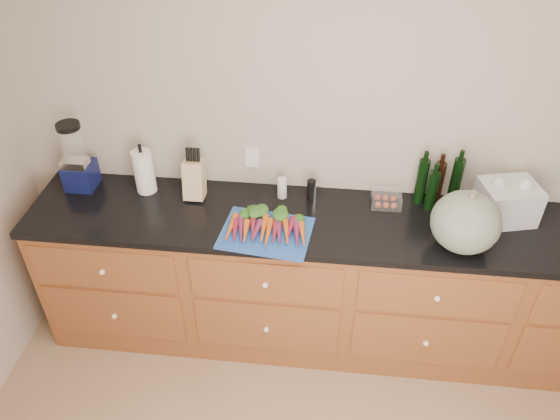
# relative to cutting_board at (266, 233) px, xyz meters

# --- Properties ---
(wall_back) EXTENTS (4.10, 0.05, 2.60)m
(wall_back) POSITION_rel_cutting_board_xyz_m (0.46, 0.48, 0.35)
(wall_back) COLOR #B9AA9A
(wall_back) RESTS_ON ground
(cabinets) EXTENTS (3.60, 0.64, 0.90)m
(cabinets) POSITION_rel_cutting_board_xyz_m (0.46, 0.16, -0.50)
(cabinets) COLOR brown
(cabinets) RESTS_ON ground
(countertop) EXTENTS (3.64, 0.62, 0.04)m
(countertop) POSITION_rel_cutting_board_xyz_m (0.46, 0.16, -0.03)
(countertop) COLOR black
(countertop) RESTS_ON cabinets
(cutting_board) EXTENTS (0.51, 0.41, 0.01)m
(cutting_board) POSITION_rel_cutting_board_xyz_m (0.00, 0.00, 0.00)
(cutting_board) COLOR #2352AF
(cutting_board) RESTS_ON countertop
(carrots) EXTENTS (0.42, 0.29, 0.06)m
(carrots) POSITION_rel_cutting_board_xyz_m (0.00, 0.03, 0.03)
(carrots) COLOR #D85E19
(carrots) RESTS_ON cutting_board
(squash) EXTENTS (0.35, 0.35, 0.31)m
(squash) POSITION_rel_cutting_board_xyz_m (1.01, 0.02, 0.15)
(squash) COLOR #5B6B5A
(squash) RESTS_ON countertop
(blender_appliance) EXTENTS (0.16, 0.16, 0.42)m
(blender_appliance) POSITION_rel_cutting_board_xyz_m (-1.14, 0.32, 0.18)
(blender_appliance) COLOR #0E1342
(blender_appliance) RESTS_ON countertop
(paper_towel) EXTENTS (0.12, 0.12, 0.26)m
(paper_towel) POSITION_rel_cutting_board_xyz_m (-0.75, 0.32, 0.12)
(paper_towel) COLOR white
(paper_towel) RESTS_ON countertop
(knife_block) EXTENTS (0.11, 0.11, 0.23)m
(knife_block) POSITION_rel_cutting_board_xyz_m (-0.45, 0.30, 0.11)
(knife_block) COLOR tan
(knife_block) RESTS_ON countertop
(grinder_salt) EXTENTS (0.05, 0.05, 0.12)m
(grinder_salt) POSITION_rel_cutting_board_xyz_m (0.05, 0.34, 0.06)
(grinder_salt) COLOR silver
(grinder_salt) RESTS_ON countertop
(grinder_pepper) EXTENTS (0.05, 0.05, 0.13)m
(grinder_pepper) POSITION_rel_cutting_board_xyz_m (0.22, 0.34, 0.06)
(grinder_pepper) COLOR black
(grinder_pepper) RESTS_ON countertop
(canister_chrome) EXTENTS (0.04, 0.04, 0.10)m
(canister_chrome) POSITION_rel_cutting_board_xyz_m (0.24, 0.34, 0.04)
(canister_chrome) COLOR silver
(canister_chrome) RESTS_ON countertop
(tomato_box) EXTENTS (0.17, 0.13, 0.08)m
(tomato_box) POSITION_rel_cutting_board_xyz_m (0.64, 0.33, 0.03)
(tomato_box) COLOR white
(tomato_box) RESTS_ON countertop
(bottles) EXTENTS (0.25, 0.13, 0.29)m
(bottles) POSITION_rel_cutting_board_xyz_m (0.91, 0.37, 0.13)
(bottles) COLOR black
(bottles) RESTS_ON countertop
(grocery_bag) EXTENTS (0.34, 0.30, 0.21)m
(grocery_bag) POSITION_rel_cutting_board_xyz_m (1.27, 0.28, 0.10)
(grocery_bag) COLOR silver
(grocery_bag) RESTS_ON countertop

